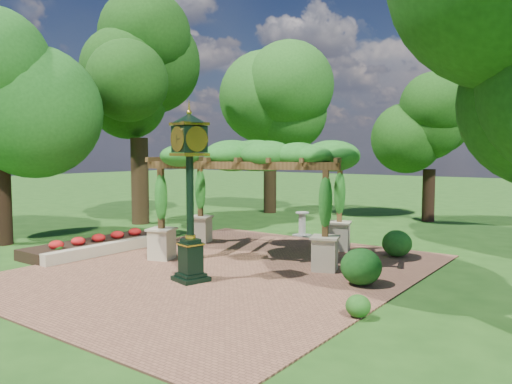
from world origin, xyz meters
The scene contains 13 objects.
ground centered at (0.00, 0.00, 0.00)m, with size 120.00×120.00×0.00m, color #1E4714.
brick_plaza centered at (0.00, 1.00, 0.02)m, with size 10.00×12.00×0.04m, color brown.
border_wall centered at (-4.60, 0.50, 0.20)m, with size 0.35×5.00×0.40m, color #C6B793.
flower_bed centered at (-5.50, 0.50, 0.18)m, with size 1.50×5.00×0.36m, color red.
pedestal_clock centered at (0.09, -0.56, 2.69)m, with size 1.08×1.08×4.50m.
pergola centered at (-0.57, 3.18, 3.13)m, with size 6.96×5.55×3.81m.
sundial centered at (-1.16, 7.26, 0.44)m, with size 0.66×0.66×1.01m.
shrub_front centered at (4.93, -0.64, 0.28)m, with size 0.52×0.52×0.47m, color #1F4F16.
shrub_mid centered at (3.92, 1.73, 0.51)m, with size 1.05×1.05×0.95m, color #154714.
shrub_back centered at (3.40, 5.65, 0.47)m, with size 0.96×0.96×0.86m, color #20601B.
tree_west_near centered at (-9.35, 5.86, 7.24)m, with size 4.51×4.51×10.60m.
tree_west_far centered at (-6.78, 13.08, 5.83)m, with size 4.75×4.75×8.50m.
tree_north centered at (1.54, 14.89, 4.57)m, with size 3.51×3.51×6.67m.
Camera 1 is at (9.19, -10.03, 3.47)m, focal length 35.00 mm.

